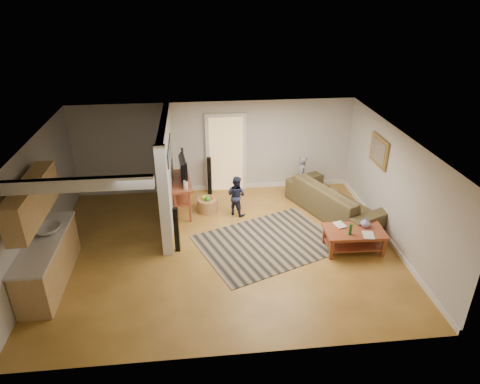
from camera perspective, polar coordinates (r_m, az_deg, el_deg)
The scene contains 11 objects.
ground at distance 9.53m, azimuth -2.18°, elevation -7.47°, with size 7.50×7.50×0.00m, color brown.
room_shell at distance 9.18m, azimuth -9.17°, elevation 1.27°, with size 7.54×6.02×2.52m.
area_rug at distance 9.70m, azimuth 3.74°, elevation -6.77°, with size 2.94×2.15×0.01m, color black.
sofa at distance 11.09m, azimuth 12.34°, elevation -2.83°, with size 2.74×1.07×0.80m, color #453E22.
coffee_table at distance 9.59m, azimuth 15.06°, elevation -5.46°, with size 1.30×0.79×0.75m.
tv_console at distance 10.70m, azimuth -7.95°, elevation 1.20°, with size 0.65×1.42×1.19m.
speaker_left at distance 9.26m, azimuth -8.45°, elevation -5.00°, with size 0.11×0.11×1.05m, color black.
speaker_right at distance 11.62m, azimuth -4.07°, elevation 2.16°, with size 0.11×0.11×1.08m, color black.
toy_basket at distance 10.90m, azimuth -4.34°, elevation -1.65°, with size 0.51×0.51×0.46m.
child at distance 11.78m, azimuth 7.95°, elevation -0.60°, with size 0.43×0.28×1.17m, color slate.
toddler at distance 10.83m, azimuth -0.49°, elevation -2.90°, with size 0.50×0.39×1.03m, color #1E233F.
Camera 1 is at (-0.49, -7.88, 5.33)m, focal length 32.00 mm.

